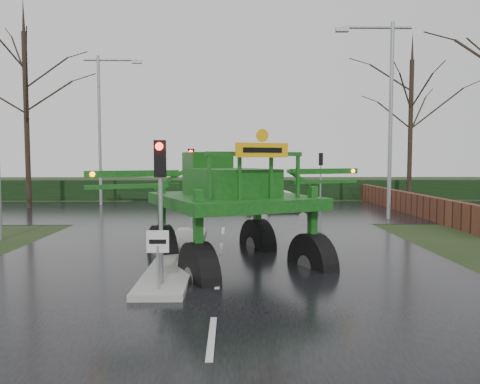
{
  "coord_description": "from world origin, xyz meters",
  "views": [
    {
      "loc": [
        0.33,
        -11.87,
        3.08
      ],
      "look_at": [
        0.64,
        3.63,
        2.0
      ],
      "focal_mm": 35.0,
      "sensor_mm": 36.0,
      "label": 1
    }
  ],
  "objects_px": {
    "keep_left_sign": "(158,250)",
    "street_light_left_far": "(104,116)",
    "street_light_right": "(385,102)",
    "traffic_signal_mid": "(191,171)",
    "traffic_signal_far": "(321,167)",
    "white_sedan": "(280,212)",
    "traffic_signal_near": "(160,181)",
    "street_light_left_near": "(2,81)",
    "crop_sprayer": "(195,190)"
  },
  "relations": [
    {
      "from": "traffic_signal_far",
      "to": "crop_sprayer",
      "type": "height_order",
      "value": "crop_sprayer"
    },
    {
      "from": "street_light_left_far",
      "to": "crop_sprayer",
      "type": "bearing_deg",
      "value": -68.99
    },
    {
      "from": "traffic_signal_near",
      "to": "street_light_left_far",
      "type": "distance_m",
      "value": 22.37
    },
    {
      "from": "traffic_signal_near",
      "to": "street_light_left_far",
      "type": "height_order",
      "value": "street_light_left_far"
    },
    {
      "from": "keep_left_sign",
      "to": "street_light_left_far",
      "type": "xyz_separation_m",
      "value": [
        -6.89,
        21.5,
        4.93
      ]
    },
    {
      "from": "traffic_signal_mid",
      "to": "street_light_right",
      "type": "xyz_separation_m",
      "value": [
        9.49,
        4.51,
        3.4
      ]
    },
    {
      "from": "traffic_signal_mid",
      "to": "traffic_signal_far",
      "type": "xyz_separation_m",
      "value": [
        7.8,
        12.52,
        0.0
      ]
    },
    {
      "from": "traffic_signal_mid",
      "to": "traffic_signal_far",
      "type": "height_order",
      "value": "same"
    },
    {
      "from": "traffic_signal_mid",
      "to": "crop_sprayer",
      "type": "relative_size",
      "value": 0.44
    },
    {
      "from": "traffic_signal_far",
      "to": "white_sedan",
      "type": "height_order",
      "value": "traffic_signal_far"
    },
    {
      "from": "street_light_left_near",
      "to": "crop_sprayer",
      "type": "height_order",
      "value": "street_light_left_near"
    },
    {
      "from": "keep_left_sign",
      "to": "street_light_right",
      "type": "height_order",
      "value": "street_light_right"
    },
    {
      "from": "traffic_signal_far",
      "to": "street_light_right",
      "type": "xyz_separation_m",
      "value": [
        1.69,
        -8.01,
        3.4
      ]
    },
    {
      "from": "keep_left_sign",
      "to": "traffic_signal_mid",
      "type": "xyz_separation_m",
      "value": [
        0.0,
        8.99,
        1.53
      ]
    },
    {
      "from": "traffic_signal_mid",
      "to": "street_light_right",
      "type": "relative_size",
      "value": 0.35
    },
    {
      "from": "traffic_signal_near",
      "to": "white_sedan",
      "type": "relative_size",
      "value": 0.88
    },
    {
      "from": "street_light_left_far",
      "to": "white_sedan",
      "type": "relative_size",
      "value": 2.48
    },
    {
      "from": "street_light_right",
      "to": "white_sedan",
      "type": "relative_size",
      "value": 2.48
    },
    {
      "from": "traffic_signal_near",
      "to": "white_sedan",
      "type": "height_order",
      "value": "traffic_signal_near"
    },
    {
      "from": "street_light_right",
      "to": "traffic_signal_far",
      "type": "bearing_deg",
      "value": 101.95
    },
    {
      "from": "street_light_left_near",
      "to": "crop_sprayer",
      "type": "distance_m",
      "value": 10.25
    },
    {
      "from": "traffic_signal_far",
      "to": "street_light_left_far",
      "type": "xyz_separation_m",
      "value": [
        -14.69,
        -0.01,
        3.4
      ]
    },
    {
      "from": "traffic_signal_far",
      "to": "street_light_left_near",
      "type": "height_order",
      "value": "street_light_left_near"
    },
    {
      "from": "keep_left_sign",
      "to": "white_sedan",
      "type": "height_order",
      "value": "keep_left_sign"
    },
    {
      "from": "traffic_signal_far",
      "to": "street_light_left_far",
      "type": "bearing_deg",
      "value": 0.03
    },
    {
      "from": "keep_left_sign",
      "to": "street_light_left_far",
      "type": "relative_size",
      "value": 0.14
    },
    {
      "from": "traffic_signal_near",
      "to": "street_light_left_near",
      "type": "height_order",
      "value": "street_light_left_near"
    },
    {
      "from": "traffic_signal_near",
      "to": "traffic_signal_mid",
      "type": "height_order",
      "value": "same"
    },
    {
      "from": "keep_left_sign",
      "to": "traffic_signal_far",
      "type": "height_order",
      "value": "traffic_signal_far"
    },
    {
      "from": "traffic_signal_far",
      "to": "street_light_left_far",
      "type": "relative_size",
      "value": 0.35
    },
    {
      "from": "crop_sprayer",
      "to": "traffic_signal_near",
      "type": "bearing_deg",
      "value": -143.98
    },
    {
      "from": "street_light_left_far",
      "to": "crop_sprayer",
      "type": "relative_size",
      "value": 1.25
    },
    {
      "from": "street_light_left_far",
      "to": "traffic_signal_near",
      "type": "bearing_deg",
      "value": -71.83
    },
    {
      "from": "keep_left_sign",
      "to": "street_light_right",
      "type": "distance_m",
      "value": 17.23
    },
    {
      "from": "keep_left_sign",
      "to": "street_light_right",
      "type": "xyz_separation_m",
      "value": [
        9.49,
        13.5,
        4.93
      ]
    },
    {
      "from": "street_light_left_far",
      "to": "crop_sprayer",
      "type": "distance_m",
      "value": 21.52
    },
    {
      "from": "street_light_right",
      "to": "street_light_left_far",
      "type": "bearing_deg",
      "value": 153.98
    },
    {
      "from": "traffic_signal_mid",
      "to": "white_sedan",
      "type": "relative_size",
      "value": 0.88
    },
    {
      "from": "street_light_left_far",
      "to": "street_light_right",
      "type": "bearing_deg",
      "value": -26.02
    },
    {
      "from": "traffic_signal_near",
      "to": "crop_sprayer",
      "type": "bearing_deg",
      "value": 59.76
    },
    {
      "from": "traffic_signal_far",
      "to": "white_sedan",
      "type": "bearing_deg",
      "value": 54.69
    },
    {
      "from": "street_light_left_far",
      "to": "keep_left_sign",
      "type": "bearing_deg",
      "value": -72.22
    },
    {
      "from": "traffic_signal_far",
      "to": "crop_sprayer",
      "type": "bearing_deg",
      "value": 70.3
    },
    {
      "from": "traffic_signal_near",
      "to": "traffic_signal_far",
      "type": "distance_m",
      "value": 22.42
    },
    {
      "from": "traffic_signal_near",
      "to": "street_light_right",
      "type": "distance_m",
      "value": 16.46
    },
    {
      "from": "street_light_right",
      "to": "crop_sprayer",
      "type": "distance_m",
      "value": 15.16
    },
    {
      "from": "traffic_signal_mid",
      "to": "street_light_left_far",
      "type": "relative_size",
      "value": 0.35
    },
    {
      "from": "traffic_signal_mid",
      "to": "crop_sprayer",
      "type": "height_order",
      "value": "crop_sprayer"
    },
    {
      "from": "street_light_left_far",
      "to": "crop_sprayer",
      "type": "height_order",
      "value": "street_light_left_far"
    },
    {
      "from": "street_light_left_near",
      "to": "crop_sprayer",
      "type": "xyz_separation_m",
      "value": [
        7.6,
        -5.79,
        -3.69
      ]
    }
  ]
}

